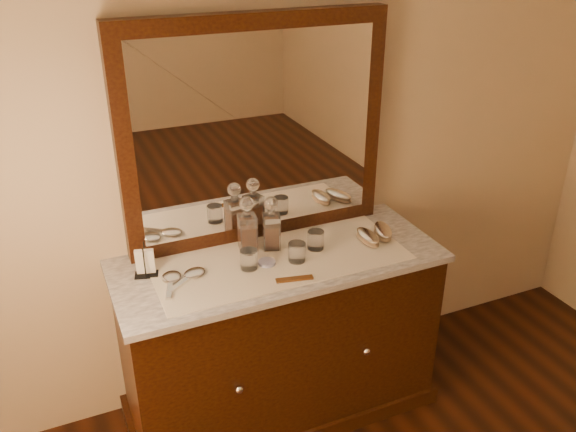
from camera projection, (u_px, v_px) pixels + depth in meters
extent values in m
plane|color=tan|center=(252.00, 118.00, 2.60)|extent=(4.50, 4.50, 0.00)
cube|color=black|center=(279.00, 339.00, 2.80)|extent=(1.40, 0.55, 0.82)
cube|color=black|center=(280.00, 399.00, 2.97)|extent=(1.46, 0.59, 0.08)
sphere|color=silver|center=(239.00, 389.00, 2.44)|extent=(0.04, 0.04, 0.04)
sphere|color=silver|center=(366.00, 351.00, 2.66)|extent=(0.04, 0.04, 0.04)
cube|color=white|center=(279.00, 261.00, 2.61)|extent=(1.44, 0.59, 0.03)
cube|color=black|center=(256.00, 132.00, 2.59)|extent=(1.20, 0.08, 1.00)
cube|color=white|center=(259.00, 134.00, 2.56)|extent=(1.06, 0.01, 0.86)
cube|color=silver|center=(281.00, 260.00, 2.59)|extent=(1.10, 0.45, 0.00)
cylinder|color=white|center=(267.00, 262.00, 2.55)|extent=(0.10, 0.10, 0.01)
cube|color=brown|center=(295.00, 279.00, 2.44)|extent=(0.16, 0.06, 0.01)
cube|color=black|center=(147.00, 275.00, 2.48)|extent=(0.11, 0.08, 0.01)
cylinder|color=black|center=(145.00, 264.00, 2.42)|extent=(0.01, 0.01, 0.14)
cylinder|color=black|center=(145.00, 257.00, 2.47)|extent=(0.01, 0.01, 0.14)
cube|color=white|center=(145.00, 261.00, 2.45)|extent=(0.08, 0.05, 0.12)
cube|color=#903F15|center=(248.00, 238.00, 2.65)|extent=(0.07, 0.07, 0.11)
cube|color=white|center=(248.00, 233.00, 2.63)|extent=(0.09, 0.09, 0.16)
cylinder|color=white|center=(247.00, 213.00, 2.59)|extent=(0.04, 0.04, 0.03)
sphere|color=white|center=(247.00, 204.00, 2.57)|extent=(0.07, 0.07, 0.06)
cube|color=#903F15|center=(272.00, 236.00, 2.66)|extent=(0.08, 0.08, 0.11)
cube|color=white|center=(272.00, 232.00, 2.65)|extent=(0.09, 0.09, 0.16)
cylinder|color=white|center=(271.00, 213.00, 2.61)|extent=(0.04, 0.04, 0.03)
sphere|color=white|center=(271.00, 203.00, 2.59)|extent=(0.08, 0.08, 0.06)
ellipsoid|color=#927659|center=(368.00, 239.00, 2.73)|extent=(0.08, 0.17, 0.02)
ellipsoid|color=silver|center=(368.00, 235.00, 2.72)|extent=(0.08, 0.17, 0.02)
ellipsoid|color=#927659|center=(383.00, 234.00, 2.77)|extent=(0.13, 0.19, 0.03)
ellipsoid|color=silver|center=(383.00, 229.00, 2.76)|extent=(0.13, 0.19, 0.03)
ellipsoid|color=silver|center=(171.00, 277.00, 2.44)|extent=(0.11, 0.12, 0.02)
cube|color=silver|center=(170.00, 290.00, 2.37)|extent=(0.06, 0.13, 0.01)
ellipsoid|color=silver|center=(195.00, 273.00, 2.47)|extent=(0.13, 0.13, 0.02)
cube|color=silver|center=(180.00, 284.00, 2.40)|extent=(0.12, 0.10, 0.01)
cylinder|color=white|center=(297.00, 252.00, 2.56)|extent=(0.08, 0.08, 0.08)
cylinder|color=white|center=(316.00, 240.00, 2.66)|extent=(0.08, 0.08, 0.08)
cylinder|color=white|center=(249.00, 259.00, 2.51)|extent=(0.08, 0.08, 0.08)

